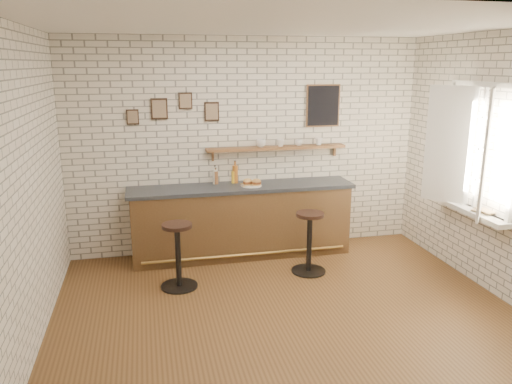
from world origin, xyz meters
TOP-DOWN VIEW (x-y plane):
  - ground at (0.00, 0.00)m, footprint 5.00×5.00m
  - bar_counter at (-0.15, 1.70)m, footprint 3.10×0.65m
  - sandwich_plate at (-0.02, 1.65)m, footprint 0.28×0.28m
  - ciabatta_sandwich at (-0.01, 1.65)m, footprint 0.28×0.20m
  - potato_chips at (-0.04, 1.65)m, footprint 0.26×0.19m
  - bitters_bottle_brown at (-0.48, 1.88)m, footprint 0.07×0.07m
  - bitters_bottle_white at (-0.49, 1.88)m, footprint 0.07×0.07m
  - bitters_bottle_amber at (-0.20, 1.88)m, footprint 0.08×0.08m
  - condiment_bottle_yellow at (-0.22, 1.88)m, footprint 0.07×0.07m
  - bar_stool_left at (-1.10, 0.83)m, footprint 0.45×0.45m
  - bar_stool_right at (0.58, 0.92)m, footprint 0.45×0.45m
  - wall_shelf at (0.40, 1.90)m, footprint 2.00×0.18m
  - shelf_cup_a at (0.17, 1.90)m, footprint 0.19×0.19m
  - shelf_cup_b at (0.46, 1.90)m, footprint 0.15×0.15m
  - shelf_cup_c at (0.72, 1.90)m, footprint 0.13×0.13m
  - shelf_cup_d at (1.03, 1.90)m, footprint 0.13×0.13m
  - back_wall_decor at (0.23, 1.98)m, footprint 2.96×0.02m
  - window_sill at (2.40, 0.30)m, footprint 0.20×1.35m
  - casement_window at (2.36, 0.30)m, footprint 0.40×1.30m
  - book_lower at (2.38, 0.05)m, footprint 0.28×0.30m
  - book_upper at (2.38, 0.04)m, footprint 0.17×0.23m

SIDE VIEW (x-z plane):
  - ground at x=0.00m, z-range 0.00..0.00m
  - bar_stool_right at x=0.58m, z-range 0.03..0.83m
  - bar_stool_left at x=-1.10m, z-range 0.03..0.83m
  - bar_counter at x=-0.15m, z-range 0.00..1.01m
  - window_sill at x=2.40m, z-range 0.87..0.93m
  - book_lower at x=2.38m, z-range 0.93..0.95m
  - book_upper at x=2.38m, z-range 0.95..0.97m
  - sandwich_plate at x=-0.02m, z-range 1.01..1.02m
  - potato_chips at x=-0.04m, z-range 1.02..1.03m
  - ciabatta_sandwich at x=-0.01m, z-range 1.02..1.11m
  - condiment_bottle_yellow at x=-0.22m, z-range 0.99..1.21m
  - bitters_bottle_brown at x=-0.48m, z-range 0.99..1.22m
  - bitters_bottle_white at x=-0.49m, z-range 0.99..1.25m
  - bitters_bottle_amber at x=-0.20m, z-range 0.98..1.30m
  - wall_shelf at x=0.40m, z-range 1.39..1.57m
  - shelf_cup_c at x=0.72m, z-range 1.50..1.59m
  - shelf_cup_b at x=0.46m, z-range 1.50..1.60m
  - shelf_cup_d at x=1.03m, z-range 1.50..1.60m
  - shelf_cup_a at x=0.17m, z-range 1.50..1.61m
  - casement_window at x=2.36m, z-range 0.87..2.43m
  - back_wall_decor at x=0.23m, z-range 1.77..2.33m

